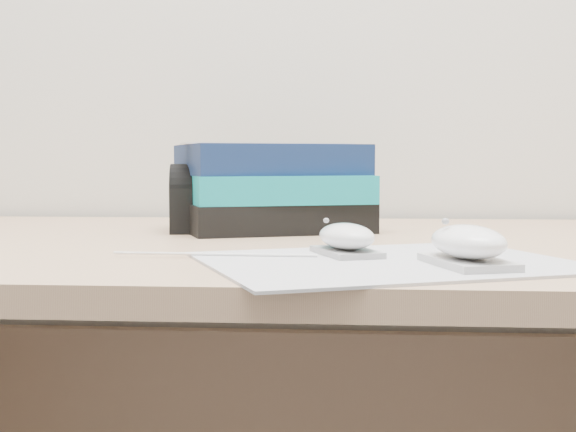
# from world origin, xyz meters

# --- Properties ---
(desk) EXTENTS (1.60, 0.80, 0.73)m
(desk) POSITION_xyz_m (0.00, 1.64, 0.50)
(desk) COLOR #A77D5C
(desk) RESTS_ON ground
(mousepad) EXTENTS (0.45, 0.40, 0.00)m
(mousepad) POSITION_xyz_m (0.06, 1.34, 0.73)
(mousepad) COLOR gray
(mousepad) RESTS_ON desk
(mouse_rear) EXTENTS (0.08, 0.11, 0.04)m
(mouse_rear) POSITION_xyz_m (0.01, 1.39, 0.75)
(mouse_rear) COLOR #969799
(mouse_rear) RESTS_ON mousepad
(mouse_front) EXTENTS (0.09, 0.12, 0.05)m
(mouse_front) POSITION_xyz_m (0.13, 1.31, 0.75)
(mouse_front) COLOR #ACADAF
(mouse_front) RESTS_ON mousepad
(usb_cable) EXTENTS (0.22, 0.01, 0.00)m
(usb_cable) POSITION_xyz_m (-0.13, 1.37, 0.73)
(usb_cable) COLOR white
(usb_cable) RESTS_ON mousepad
(book_stack) EXTENTS (0.32, 0.29, 0.13)m
(book_stack) POSITION_xyz_m (-0.10, 1.72, 0.79)
(book_stack) COLOR black
(book_stack) RESTS_ON desk
(pouch) EXTENTS (0.12, 0.10, 0.10)m
(pouch) POSITION_xyz_m (-0.19, 1.68, 0.78)
(pouch) COLOR black
(pouch) RESTS_ON desk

